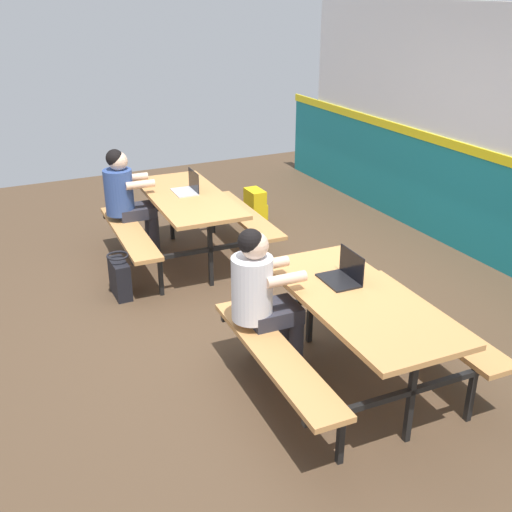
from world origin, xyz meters
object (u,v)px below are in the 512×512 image
(picnic_table_left, at_px, (188,210))
(laptop_silver, at_px, (188,188))
(backpack_dark, at_px, (256,207))
(picnic_table_right, at_px, (356,318))
(student_nearer, at_px, (127,195))
(laptop_dark, at_px, (343,275))
(tote_bag_bright, at_px, (120,278))
(student_further, at_px, (262,292))

(picnic_table_left, xyz_separation_m, laptop_silver, (-0.09, 0.04, 0.21))
(backpack_dark, bearing_deg, picnic_table_right, -14.10)
(student_nearer, height_order, laptop_silver, student_nearer)
(backpack_dark, bearing_deg, laptop_dark, -14.41)
(tote_bag_bright, bearing_deg, picnic_table_left, 118.92)
(picnic_table_left, relative_size, picnic_table_right, 1.00)
(laptop_dark, bearing_deg, student_further, -105.01)
(laptop_silver, height_order, tote_bag_bright, laptop_silver)
(student_further, height_order, tote_bag_bright, student_further)
(student_nearer, bearing_deg, picnic_table_right, 15.18)
(student_further, bearing_deg, laptop_silver, 172.80)
(picnic_table_left, relative_size, tote_bag_bright, 4.01)
(laptop_silver, bearing_deg, laptop_dark, 6.70)
(picnic_table_left, height_order, laptop_silver, laptop_silver)
(student_nearer, xyz_separation_m, backpack_dark, (-0.31, 1.67, -0.49))
(picnic_table_left, bearing_deg, tote_bag_bright, -61.08)
(picnic_table_left, xyz_separation_m, tote_bag_bright, (0.49, -0.89, -0.38))
(laptop_silver, bearing_deg, student_nearer, -116.58)
(picnic_table_left, xyz_separation_m, backpack_dark, (-0.70, 1.13, -0.36))
(student_further, bearing_deg, laptop_dark, 74.99)
(picnic_table_left, distance_m, tote_bag_bright, 1.08)
(picnic_table_right, relative_size, laptop_dark, 5.25)
(picnic_table_left, relative_size, laptop_dark, 5.25)
(student_nearer, bearing_deg, student_further, 6.25)
(student_nearer, xyz_separation_m, laptop_silver, (0.29, 0.58, 0.08))
(picnic_table_right, bearing_deg, backpack_dark, 165.90)
(picnic_table_left, bearing_deg, student_further, -6.46)
(student_further, xyz_separation_m, laptop_dark, (0.16, 0.59, 0.08))
(picnic_table_right, xyz_separation_m, laptop_silver, (-2.76, -0.25, 0.21))
(student_nearer, bearing_deg, laptop_silver, 63.42)
(student_further, xyz_separation_m, tote_bag_bright, (-1.75, -0.63, -0.51))
(student_nearer, bearing_deg, picnic_table_left, 54.55)
(laptop_silver, xyz_separation_m, laptop_dark, (2.50, 0.29, 0.00))
(laptop_silver, bearing_deg, picnic_table_left, -23.65)
(picnic_table_right, xyz_separation_m, student_further, (-0.42, -0.54, 0.13))
(picnic_table_right, xyz_separation_m, student_nearer, (-3.05, -0.83, 0.13))
(backpack_dark, relative_size, tote_bag_bright, 1.02)
(picnic_table_right, bearing_deg, laptop_dark, 169.70)
(picnic_table_left, distance_m, student_further, 2.26)
(picnic_table_right, relative_size, student_further, 1.43)
(student_nearer, height_order, backpack_dark, student_nearer)
(laptop_silver, relative_size, backpack_dark, 0.75)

